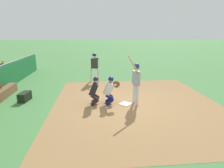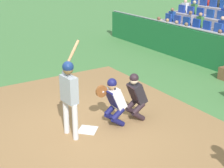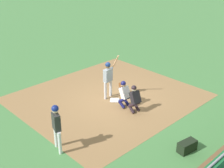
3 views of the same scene
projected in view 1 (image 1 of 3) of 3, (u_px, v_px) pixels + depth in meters
ground_plane at (125, 104)px, 8.61m from camera, size 160.00×160.00×0.00m
infield_dirt_patch at (136, 104)px, 8.65m from camera, size 8.36×7.45×0.01m
home_plate_marker at (125, 104)px, 8.60m from camera, size 0.62×0.62×0.02m
batter_at_plate at (136, 79)px, 8.35m from camera, size 0.60×0.58×2.24m
catcher_crouching at (110, 89)px, 8.44m from camera, size 0.46×0.71×1.29m
home_plate_umpire at (95, 89)px, 8.41m from camera, size 0.49×0.49×1.29m
water_bottle_on_bench at (1, 86)px, 9.38m from camera, size 0.07×0.07×0.24m
equipment_duffel_bag at (25, 97)px, 8.98m from camera, size 0.77×0.46×0.41m
on_deck_batter at (95, 64)px, 12.25m from camera, size 0.34×0.62×1.87m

